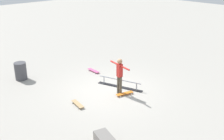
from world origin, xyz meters
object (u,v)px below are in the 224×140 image
at_px(loose_skateboard_pink, 93,71).
at_px(loose_skateboard_natural, 78,104).
at_px(grind_rail, 120,84).
at_px(skateboard_main, 125,93).
at_px(skater_main, 120,74).
at_px(trash_bin, 21,71).

bearing_deg(loose_skateboard_pink, loose_skateboard_natural, 131.38).
relative_size(loose_skateboard_pink, loose_skateboard_natural, 0.98).
relative_size(grind_rail, loose_skateboard_pink, 2.77).
bearing_deg(loose_skateboard_pink, grind_rail, 173.10).
xyz_separation_m(grind_rail, loose_skateboard_pink, (2.34, -0.31, -0.10)).
height_order(grind_rail, skateboard_main, grind_rail).
distance_m(skater_main, trash_bin, 5.18).
height_order(skateboard_main, loose_skateboard_natural, same).
bearing_deg(grind_rail, skateboard_main, 130.71).
bearing_deg(trash_bin, skater_main, -151.41).
height_order(grind_rail, loose_skateboard_natural, grind_rail).
bearing_deg(trash_bin, grind_rail, -143.60).
height_order(loose_skateboard_pink, loose_skateboard_natural, same).
bearing_deg(skateboard_main, skater_main, -54.05).
xyz_separation_m(loose_skateboard_pink, trash_bin, (1.70, 3.28, 0.37)).
bearing_deg(loose_skateboard_natural, skater_main, 87.92).
bearing_deg(loose_skateboard_pink, skater_main, 164.54).
bearing_deg(loose_skateboard_natural, loose_skateboard_pink, 139.97).
height_order(skateboard_main, trash_bin, trash_bin).
distance_m(skater_main, loose_skateboard_pink, 3.08).
distance_m(grind_rail, trash_bin, 5.02).
bearing_deg(grind_rail, skater_main, 114.31).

